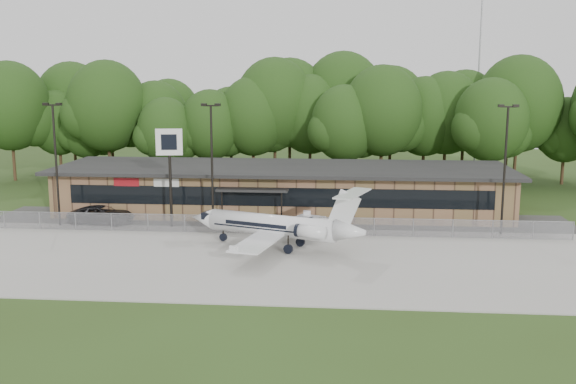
# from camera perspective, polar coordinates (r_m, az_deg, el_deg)

# --- Properties ---
(ground) EXTENTS (160.00, 160.00, 0.00)m
(ground) POSITION_cam_1_polar(r_m,az_deg,el_deg) (36.47, -4.07, -9.50)
(ground) COLOR #2D4117
(ground) RESTS_ON ground
(apron) EXTENTS (64.00, 18.00, 0.08)m
(apron) POSITION_cam_1_polar(r_m,az_deg,el_deg) (44.00, -2.45, -5.97)
(apron) COLOR #9E9B93
(apron) RESTS_ON ground
(parking_lot) EXTENTS (50.00, 9.00, 0.06)m
(parking_lot) POSITION_cam_1_polar(r_m,az_deg,el_deg) (55.06, -0.92, -2.67)
(parking_lot) COLOR #383835
(parking_lot) RESTS_ON ground
(terminal) EXTENTS (41.00, 11.65, 4.30)m
(terminal) POSITION_cam_1_polar(r_m,az_deg,el_deg) (58.98, -0.49, 0.32)
(terminal) COLOR #875E43
(terminal) RESTS_ON ground
(fence) EXTENTS (46.00, 0.04, 1.52)m
(fence) POSITION_cam_1_polar(r_m,az_deg,el_deg) (50.54, -1.44, -2.97)
(fence) COLOR gray
(fence) RESTS_ON ground
(treeline) EXTENTS (72.00, 12.00, 15.00)m
(treeline) POSITION_cam_1_polar(r_m,az_deg,el_deg) (76.26, 0.79, 6.58)
(treeline) COLOR #1B3B12
(treeline) RESTS_ON ground
(radio_mast) EXTENTS (0.20, 0.20, 25.00)m
(radio_mast) POSITION_cam_1_polar(r_m,az_deg,el_deg) (83.56, 16.58, 9.91)
(radio_mast) COLOR gray
(radio_mast) RESTS_ON ground
(light_pole_left) EXTENTS (1.55, 0.30, 10.23)m
(light_pole_left) POSITION_cam_1_polar(r_m,az_deg,el_deg) (55.96, -19.96, 3.11)
(light_pole_left) COLOR black
(light_pole_left) RESTS_ON ground
(light_pole_mid) EXTENTS (1.55, 0.30, 10.23)m
(light_pole_mid) POSITION_cam_1_polar(r_m,az_deg,el_deg) (51.87, -6.79, 3.13)
(light_pole_mid) COLOR black
(light_pole_mid) RESTS_ON ground
(light_pole_right) EXTENTS (1.55, 0.30, 10.23)m
(light_pole_right) POSITION_cam_1_polar(r_m,az_deg,el_deg) (52.32, 18.75, 2.73)
(light_pole_right) COLOR black
(light_pole_right) RESTS_ON ground
(business_jet) EXTENTS (13.74, 12.30, 4.69)m
(business_jet) POSITION_cam_1_polar(r_m,az_deg,el_deg) (46.13, -0.84, -3.10)
(business_jet) COLOR silver
(business_jet) RESTS_ON ground
(suv) EXTENTS (5.66, 2.91, 1.53)m
(suv) POSITION_cam_1_polar(r_m,az_deg,el_deg) (56.58, -16.21, -1.97)
(suv) COLOR #2F2E31
(suv) RESTS_ON ground
(pole_sign) EXTENTS (2.15, 0.58, 8.17)m
(pole_sign) POSITION_cam_1_polar(r_m,az_deg,el_deg) (52.95, -10.49, 3.48)
(pole_sign) COLOR black
(pole_sign) RESTS_ON ground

